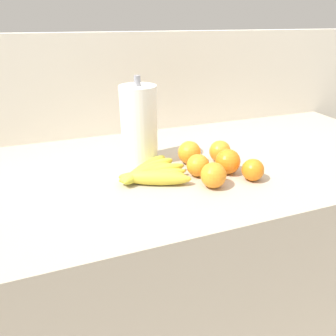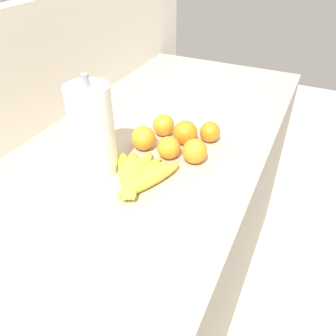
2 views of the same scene
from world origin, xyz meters
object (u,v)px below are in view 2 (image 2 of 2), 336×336
at_px(paper_towel_roll, 93,131).
at_px(orange_back_left, 145,138).
at_px(orange_far_right, 169,148).
at_px(orange_front, 185,133).
at_px(banana_bunch, 138,176).
at_px(orange_center, 210,132).
at_px(orange_back_right, 163,125).
at_px(orange_right, 195,151).

bearing_deg(paper_towel_roll, orange_back_left, -25.88).
relative_size(orange_far_right, orange_front, 0.89).
bearing_deg(banana_bunch, orange_center, -20.43).
height_order(orange_front, orange_center, orange_front).
xyz_separation_m(orange_back_right, orange_front, (-0.02, -0.09, 0.00)).
bearing_deg(orange_far_right, orange_center, -29.37).
bearing_deg(paper_towel_roll, orange_center, -40.49).
height_order(banana_bunch, orange_front, orange_front).
bearing_deg(orange_right, banana_bunch, 145.98).
relative_size(orange_center, orange_back_left, 0.86).
bearing_deg(orange_back_left, orange_right, -89.50).
relative_size(banana_bunch, orange_center, 3.36).
height_order(orange_back_right, orange_right, orange_right).
distance_m(orange_far_right, orange_back_left, 0.09).
height_order(orange_back_right, orange_front, orange_front).
height_order(orange_far_right, orange_right, orange_right).
xyz_separation_m(orange_center, orange_back_left, (-0.13, 0.17, 0.01)).
bearing_deg(orange_front, orange_center, -52.14).
relative_size(orange_front, orange_right, 1.05).
height_order(orange_far_right, orange_back_left, orange_back_left).
distance_m(orange_back_right, paper_towel_roll, 0.28).
height_order(orange_back_left, paper_towel_roll, paper_towel_roll).
distance_m(orange_center, orange_back_left, 0.21).
height_order(banana_bunch, orange_far_right, orange_far_right).
relative_size(orange_back_right, orange_right, 0.97).
relative_size(orange_right, orange_back_left, 0.97).
relative_size(banana_bunch, orange_back_left, 2.91).
bearing_deg(banana_bunch, orange_far_right, -10.37).
relative_size(orange_front, orange_center, 1.17).
bearing_deg(orange_right, orange_far_right, 98.91).
relative_size(orange_center, paper_towel_roll, 0.23).
bearing_deg(paper_towel_roll, orange_far_right, -49.05).
height_order(banana_bunch, orange_center, orange_center).
xyz_separation_m(banana_bunch, orange_front, (0.23, -0.04, 0.02)).
bearing_deg(orange_right, orange_center, -0.66).
height_order(banana_bunch, orange_back_left, orange_back_left).
height_order(orange_back_right, orange_center, orange_back_right).
height_order(orange_far_right, orange_front, orange_front).
bearing_deg(banana_bunch, orange_front, -9.65).
bearing_deg(banana_bunch, orange_right, -34.02).
distance_m(banana_bunch, orange_center, 0.30).
height_order(orange_right, orange_back_left, orange_back_left).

